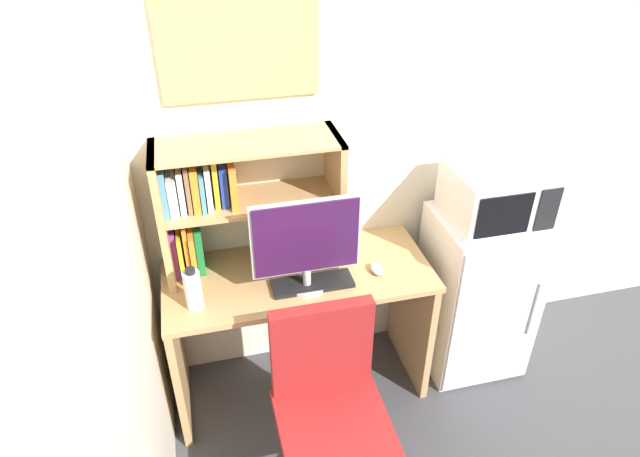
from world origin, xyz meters
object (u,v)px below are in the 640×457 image
at_px(computer_mouse, 377,269).
at_px(desk_chair, 330,423).
at_px(water_bottle, 193,289).
at_px(microwave, 496,194).
at_px(hutch_bookshelf, 223,200).
at_px(monitor, 306,241).
at_px(keyboard, 313,283).
at_px(wall_corkboard, 239,48).
at_px(mini_fridge, 477,292).

xyz_separation_m(computer_mouse, desk_chair, (-0.36, -0.50, -0.39)).
distance_m(water_bottle, microwave, 1.47).
relative_size(hutch_bookshelf, microwave, 1.85).
height_order(hutch_bookshelf, microwave, hutch_bookshelf).
relative_size(hutch_bookshelf, monitor, 1.69).
bearing_deg(monitor, keyboard, 12.30).
bearing_deg(wall_corkboard, keyboard, -60.60).
distance_m(microwave, desk_chair, 1.31).
xyz_separation_m(monitor, computer_mouse, (0.35, 0.03, -0.24)).
bearing_deg(computer_mouse, mini_fridge, 6.48).
relative_size(keyboard, microwave, 0.84).
height_order(monitor, computer_mouse, monitor).
bearing_deg(microwave, hutch_bookshelf, 173.22).
bearing_deg(wall_corkboard, monitor, -64.23).
xyz_separation_m(monitor, keyboard, (0.03, 0.01, -0.24)).
xyz_separation_m(water_bottle, mini_fridge, (1.46, 0.12, -0.40)).
xyz_separation_m(hutch_bookshelf, monitor, (0.32, -0.26, -0.11)).
bearing_deg(mini_fridge, computer_mouse, -173.52).
relative_size(hutch_bookshelf, wall_corkboard, 1.23).
bearing_deg(monitor, microwave, 6.31).
bearing_deg(monitor, water_bottle, -178.49).
height_order(computer_mouse, water_bottle, water_bottle).
bearing_deg(computer_mouse, wall_corkboard, 146.70).
bearing_deg(wall_corkboard, mini_fridge, -13.80).
relative_size(keyboard, computer_mouse, 3.72).
xyz_separation_m(hutch_bookshelf, water_bottle, (-0.18, -0.27, -0.26)).
bearing_deg(keyboard, desk_chair, -94.65).
bearing_deg(water_bottle, wall_corkboard, 51.23).
distance_m(water_bottle, wall_corkboard, 1.03).
bearing_deg(mini_fridge, water_bottle, -175.45).
bearing_deg(wall_corkboard, microwave, -13.65).
relative_size(hutch_bookshelf, keyboard, 2.20).
distance_m(keyboard, desk_chair, 0.61).
height_order(monitor, microwave, monitor).
bearing_deg(monitor, computer_mouse, 5.52).
distance_m(monitor, desk_chair, 0.78).
distance_m(monitor, keyboard, 0.24).
xyz_separation_m(computer_mouse, microwave, (0.61, 0.07, 0.28)).
bearing_deg(keyboard, computer_mouse, 4.92).
distance_m(computer_mouse, mini_fridge, 0.69).
distance_m(keyboard, wall_corkboard, 1.07).
height_order(computer_mouse, wall_corkboard, wall_corkboard).
distance_m(keyboard, microwave, 0.98).
bearing_deg(hutch_bookshelf, wall_corkboard, 42.02).
height_order(hutch_bookshelf, keyboard, hutch_bookshelf).
distance_m(keyboard, mini_fridge, 0.98).
bearing_deg(keyboard, monitor, -167.70).
xyz_separation_m(keyboard, desk_chair, (-0.04, -0.47, -0.38)).
bearing_deg(keyboard, wall_corkboard, 119.40).
relative_size(keyboard, desk_chair, 0.40).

